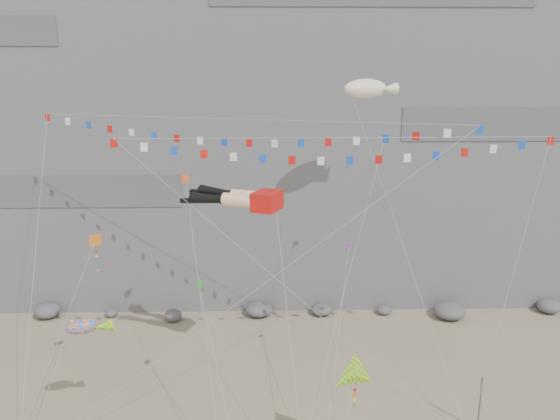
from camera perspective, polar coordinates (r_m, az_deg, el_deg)
name	(u,v)px	position (r m, az deg, el deg)	size (l,w,h in m)	color
cliff	(259,50)	(63.23, -2.23, 16.36)	(80.00, 28.00, 50.00)	slate
talus_boulders	(259,309)	(52.89, -2.21, -10.35)	(60.00, 3.00, 1.20)	slate
anchor_pole_right	(480,404)	(39.20, 20.16, -18.48)	(0.12, 0.12, 3.81)	slate
legs_kite	(241,199)	(37.45, -4.13, 1.20)	(8.32, 15.30, 18.60)	red
flag_banner_upper	(236,119)	(39.22, -4.63, 9.42)	(30.77, 16.64, 25.60)	red
flag_banner_lower	(336,138)	(35.06, 5.89, 7.47)	(27.93, 5.67, 21.11)	red
harlequin_kite	(95,241)	(37.13, -18.78, -3.11)	(4.92, 7.45, 14.19)	red
fish_windsock	(83,327)	(35.92, -19.90, -11.39)	(4.99, 4.28, 8.71)	orange
delta_kite	(355,375)	(31.67, 7.85, -16.71)	(3.57, 5.44, 8.51)	#E5BC0B
blimp_windsock	(366,89)	(43.69, 8.95, 12.36)	(7.40, 15.17, 25.70)	white
small_kite_a	(186,182)	(40.16, -9.82, 2.85)	(4.49, 15.81, 21.61)	#F94E14
small_kite_b	(348,251)	(37.67, 7.15, -4.23)	(3.50, 11.66, 15.79)	purple
small_kite_c	(200,288)	(35.23, -8.37, -8.04)	(3.80, 8.76, 12.77)	green
small_kite_d	(383,146)	(41.69, 10.67, 6.60)	(8.34, 16.79, 25.20)	yellow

